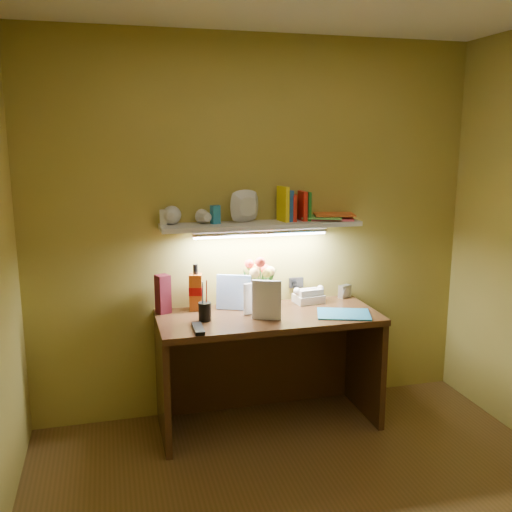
{
  "coord_description": "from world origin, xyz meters",
  "views": [
    {
      "loc": [
        -0.96,
        -2.13,
        1.84
      ],
      "look_at": [
        -0.04,
        1.35,
        1.1
      ],
      "focal_mm": 40.0,
      "sensor_mm": 36.0,
      "label": 1
    }
  ],
  "objects_px": {
    "telephone": "(309,295)",
    "desk_clock": "(345,291)",
    "flower_bouquet": "(259,283)",
    "whisky_bottle": "(196,287)",
    "desk": "(268,370)"
  },
  "relations": [
    {
      "from": "flower_bouquet",
      "to": "desk_clock",
      "type": "height_order",
      "value": "flower_bouquet"
    },
    {
      "from": "flower_bouquet",
      "to": "whisky_bottle",
      "type": "bearing_deg",
      "value": 175.33
    },
    {
      "from": "telephone",
      "to": "desk_clock",
      "type": "xyz_separation_m",
      "value": [
        0.29,
        0.05,
        -0.01
      ]
    },
    {
      "from": "desk",
      "to": "whisky_bottle",
      "type": "height_order",
      "value": "whisky_bottle"
    },
    {
      "from": "desk_clock",
      "to": "telephone",
      "type": "bearing_deg",
      "value": 166.1
    },
    {
      "from": "flower_bouquet",
      "to": "desk_clock",
      "type": "xyz_separation_m",
      "value": [
        0.64,
        0.06,
        -0.12
      ]
    },
    {
      "from": "telephone",
      "to": "whisky_bottle",
      "type": "distance_m",
      "value": 0.77
    },
    {
      "from": "telephone",
      "to": "desk",
      "type": "bearing_deg",
      "value": -157.45
    },
    {
      "from": "desk_clock",
      "to": "flower_bouquet",
      "type": "bearing_deg",
      "value": 161.01
    },
    {
      "from": "telephone",
      "to": "whisky_bottle",
      "type": "bearing_deg",
      "value": 170.93
    },
    {
      "from": "desk",
      "to": "desk_clock",
      "type": "distance_m",
      "value": 0.79
    },
    {
      "from": "flower_bouquet",
      "to": "desk_clock",
      "type": "relative_size",
      "value": 3.65
    },
    {
      "from": "desk_clock",
      "to": "whisky_bottle",
      "type": "relative_size",
      "value": 0.3
    },
    {
      "from": "desk",
      "to": "telephone",
      "type": "height_order",
      "value": "telephone"
    },
    {
      "from": "flower_bouquet",
      "to": "telephone",
      "type": "distance_m",
      "value": 0.36
    }
  ]
}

